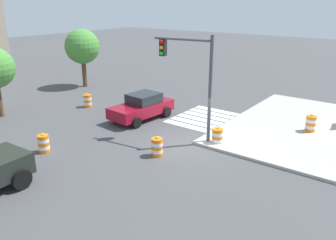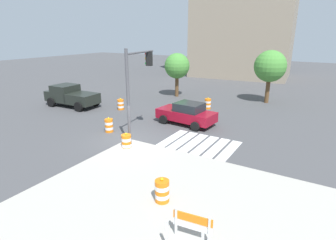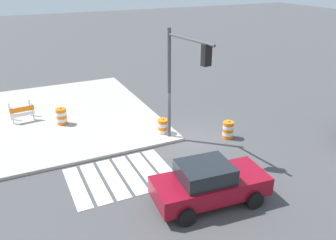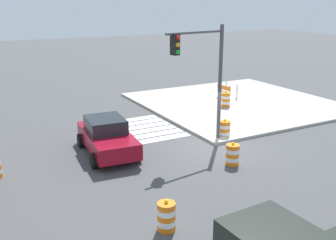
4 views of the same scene
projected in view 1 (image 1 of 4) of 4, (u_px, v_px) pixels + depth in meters
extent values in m
plane|color=#474749|center=(192.00, 144.00, 18.00)|extent=(120.00, 120.00, 0.00)
cube|color=silver|center=(186.00, 126.00, 20.62)|extent=(0.60, 3.20, 0.02)
cube|color=silver|center=(193.00, 122.00, 21.19)|extent=(0.60, 3.20, 0.02)
cube|color=silver|center=(199.00, 119.00, 21.75)|extent=(0.60, 3.20, 0.02)
cube|color=silver|center=(205.00, 116.00, 22.32)|extent=(0.60, 3.20, 0.02)
cube|color=silver|center=(211.00, 113.00, 22.89)|extent=(0.60, 3.20, 0.02)
cube|color=silver|center=(217.00, 111.00, 23.45)|extent=(0.60, 3.20, 0.02)
cube|color=maroon|center=(141.00, 109.00, 21.64)|extent=(4.44, 2.20, 0.70)
cube|color=#1E2328|center=(144.00, 98.00, 21.60)|extent=(2.03, 1.75, 0.60)
cylinder|color=black|center=(136.00, 123.00, 20.21)|extent=(0.68, 0.29, 0.66)
cylinder|color=black|center=(116.00, 116.00, 21.40)|extent=(0.68, 0.29, 0.66)
cylinder|color=black|center=(167.00, 112.00, 22.12)|extent=(0.68, 0.29, 0.66)
cylinder|color=black|center=(146.00, 106.00, 23.30)|extent=(0.68, 0.29, 0.66)
cylinder|color=black|center=(21.00, 179.00, 13.62)|extent=(0.85, 0.34, 0.84)
cylinder|color=orange|center=(217.00, 143.00, 17.91)|extent=(0.56, 0.56, 0.18)
cylinder|color=white|center=(217.00, 140.00, 17.85)|extent=(0.56, 0.56, 0.18)
cylinder|color=orange|center=(217.00, 137.00, 17.79)|extent=(0.56, 0.56, 0.18)
cylinder|color=white|center=(217.00, 134.00, 17.73)|extent=(0.56, 0.56, 0.18)
cylinder|color=orange|center=(218.00, 130.00, 17.67)|extent=(0.56, 0.56, 0.18)
sphere|color=yellow|center=(218.00, 128.00, 17.62)|extent=(0.12, 0.12, 0.12)
cylinder|color=orange|center=(45.00, 150.00, 17.06)|extent=(0.56, 0.56, 0.18)
cylinder|color=white|center=(44.00, 147.00, 17.00)|extent=(0.56, 0.56, 0.18)
cylinder|color=orange|center=(44.00, 144.00, 16.94)|extent=(0.56, 0.56, 0.18)
cylinder|color=white|center=(43.00, 140.00, 16.88)|extent=(0.56, 0.56, 0.18)
cylinder|color=orange|center=(43.00, 137.00, 16.82)|extent=(0.56, 0.56, 0.18)
sphere|color=yellow|center=(42.00, 134.00, 16.77)|extent=(0.12, 0.12, 0.12)
cylinder|color=orange|center=(157.00, 154.00, 16.67)|extent=(0.56, 0.56, 0.18)
cylinder|color=white|center=(157.00, 150.00, 16.61)|extent=(0.56, 0.56, 0.18)
cylinder|color=orange|center=(157.00, 147.00, 16.55)|extent=(0.56, 0.56, 0.18)
cylinder|color=white|center=(157.00, 144.00, 16.49)|extent=(0.56, 0.56, 0.18)
cylinder|color=orange|center=(157.00, 140.00, 16.43)|extent=(0.56, 0.56, 0.18)
sphere|color=yellow|center=(157.00, 137.00, 16.38)|extent=(0.12, 0.12, 0.12)
cylinder|color=orange|center=(88.00, 106.00, 24.30)|extent=(0.56, 0.56, 0.18)
cylinder|color=white|center=(88.00, 103.00, 24.24)|extent=(0.56, 0.56, 0.18)
cylinder|color=orange|center=(88.00, 101.00, 24.18)|extent=(0.56, 0.56, 0.18)
cylinder|color=white|center=(87.00, 98.00, 24.12)|extent=(0.56, 0.56, 0.18)
cylinder|color=orange|center=(87.00, 96.00, 24.06)|extent=(0.56, 0.56, 0.18)
sphere|color=yellow|center=(87.00, 94.00, 24.01)|extent=(0.12, 0.12, 0.12)
cylinder|color=orange|center=(310.00, 130.00, 19.39)|extent=(0.56, 0.56, 0.18)
cylinder|color=white|center=(310.00, 127.00, 19.33)|extent=(0.56, 0.56, 0.18)
cylinder|color=orange|center=(311.00, 124.00, 19.27)|extent=(0.56, 0.56, 0.18)
cylinder|color=white|center=(311.00, 121.00, 19.21)|extent=(0.56, 0.56, 0.18)
cylinder|color=orange|center=(312.00, 118.00, 19.15)|extent=(0.56, 0.56, 0.18)
sphere|color=yellow|center=(312.00, 115.00, 19.10)|extent=(0.12, 0.12, 0.12)
cylinder|color=#4C4C51|center=(210.00, 91.00, 17.15)|extent=(0.18, 0.18, 5.50)
cylinder|color=#4C4C51|center=(182.00, 39.00, 17.06)|extent=(0.57, 3.19, 0.12)
cube|color=black|center=(163.00, 47.00, 17.72)|extent=(0.40, 0.33, 0.90)
sphere|color=red|center=(161.00, 42.00, 17.46)|extent=(0.20, 0.20, 0.20)
sphere|color=#F2A514|center=(161.00, 47.00, 17.56)|extent=(0.20, 0.20, 0.20)
sphere|color=green|center=(161.00, 53.00, 17.66)|extent=(0.20, 0.20, 0.20)
cylinder|color=brown|center=(84.00, 73.00, 29.75)|extent=(0.39, 0.39, 2.46)
sphere|color=#478C38|center=(82.00, 46.00, 29.00)|extent=(2.94, 2.94, 2.94)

